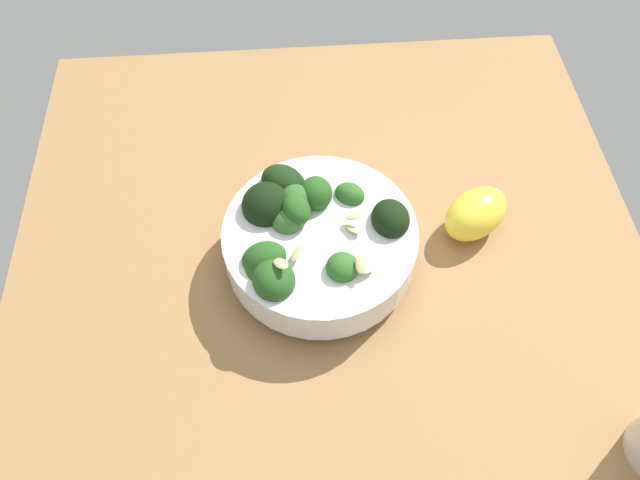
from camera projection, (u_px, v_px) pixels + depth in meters
ground_plane at (330, 264)px, 63.89cm from camera, size 65.76×65.76×3.27cm
bowl_of_broccoli at (316, 238)px, 58.86cm from camera, size 18.85×18.85×9.20cm
lemon_wedge at (476, 214)px, 62.36cm from camera, size 8.97×8.33×5.00cm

